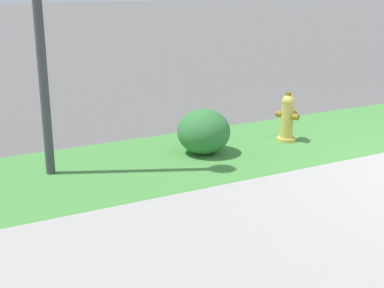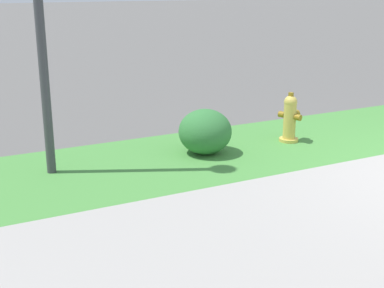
{
  "view_description": "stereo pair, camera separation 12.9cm",
  "coord_description": "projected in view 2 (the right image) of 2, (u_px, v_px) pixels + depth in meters",
  "views": [
    {
      "loc": [
        -5.78,
        -3.69,
        2.25
      ],
      "look_at": [
        -2.92,
        1.69,
        0.4
      ],
      "focal_mm": 50.0,
      "sensor_mm": 36.0,
      "label": 1
    },
    {
      "loc": [
        -5.67,
        -3.74,
        2.25
      ],
      "look_at": [
        -2.92,
        1.69,
        0.4
      ],
      "focal_mm": 50.0,
      "sensor_mm": 36.0,
      "label": 2
    }
  ],
  "objects": [
    {
      "name": "grass_verge",
      "position": [
        340.0,
        133.0,
        8.31
      ],
      "size": [
        18.0,
        2.25,
        0.01
      ],
      "primitive_type": "cube",
      "color": "#47893D",
      "rests_on": "ground"
    },
    {
      "name": "fire_hydrant_at_driveway",
      "position": [
        290.0,
        118.0,
        7.77
      ],
      "size": [
        0.34,
        0.37,
        0.73
      ],
      "rotation": [
        0.0,
        0.0,
        5.08
      ],
      "color": "gold",
      "rests_on": "ground"
    },
    {
      "name": "shrub_bush_near_lamp",
      "position": [
        205.0,
        132.0,
        7.23
      ],
      "size": [
        0.72,
        0.72,
        0.61
      ],
      "color": "#337538",
      "rests_on": "ground"
    }
  ]
}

